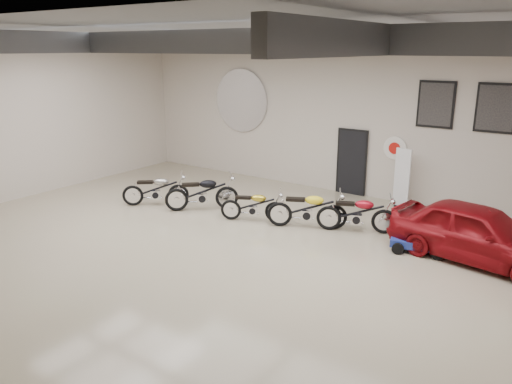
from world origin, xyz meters
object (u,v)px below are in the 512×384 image
Objects in this scene: motorcycle_silver at (155,189)px; motorcycle_gold at (253,205)px; motorcycle_black at (202,192)px; go_kart at (425,242)px; vintage_car at (478,233)px; motorcycle_red at (357,213)px; banner_stand at (402,178)px; motorcycle_yellow at (307,208)px.

motorcycle_silver is 1.10× the size of motorcycle_gold.
motorcycle_black is (1.47, 0.46, 0.04)m from motorcycle_silver.
vintage_car reaches higher than go_kart.
motorcycle_red is at bearing -27.11° from motorcycle_silver.
banner_stand is 7.48m from motorcycle_silver.
motorcycle_black is 1.02× the size of motorcycle_yellow.
vintage_car is (2.99, -0.16, 0.14)m from motorcycle_red.
vintage_car is (7.53, 0.76, 0.11)m from motorcycle_black.
motorcycle_yellow reaches higher than motorcycle_gold.
go_kart is at bearing -20.94° from motorcycle_gold.
motorcycle_red is at bearing -32.69° from motorcycle_black.
banner_stand reaches higher than motorcycle_gold.
banner_stand is 1.17× the size of go_kart.
banner_stand reaches higher than motorcycle_yellow.
motorcycle_silver is 1.26× the size of go_kart.
vintage_car is at bearing -19.66° from motorcycle_gold.
motorcycle_yellow is at bearing -36.41° from motorcycle_black.
banner_stand reaches higher than motorcycle_silver.
motorcycle_black is at bearing 171.16° from go_kart.
motorcycle_red is at bearing -5.21° from motorcycle_yellow.
motorcycle_silver is (-6.22, -4.14, -0.40)m from banner_stand.
motorcycle_yellow reaches higher than motorcycle_silver.
vintage_car reaches higher than motorcycle_red.
motorcycle_yellow reaches higher than motorcycle_red.
motorcycle_yellow is 0.54× the size of vintage_car.
motorcycle_red reaches higher than motorcycle_gold.
vintage_car is at bearing -38.36° from motorcycle_black.
motorcycle_silver is 0.93× the size of motorcycle_black.
banner_stand is 0.93× the size of motorcycle_silver.
motorcycle_silver is 3.33m from motorcycle_gold.
vintage_car is (2.78, -2.92, -0.25)m from banner_stand.
motorcycle_silver is at bearing 164.54° from motorcycle_yellow.
vintage_car reaches higher than motorcycle_silver.
banner_stand is at bearing 52.96° from vintage_car.
motorcycle_yellow is 4.22m from vintage_car.
banner_stand is at bearing 24.33° from motorcycle_gold.
banner_stand is 2.80m from motorcycle_red.
banner_stand is 1.02× the size of motorcycle_gold.
motorcycle_gold reaches higher than go_kart.
motorcycle_gold is at bearing 167.98° from motorcycle_yellow.
motorcycle_yellow reaches higher than go_kart.
motorcycle_silver is 9.08m from vintage_car.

